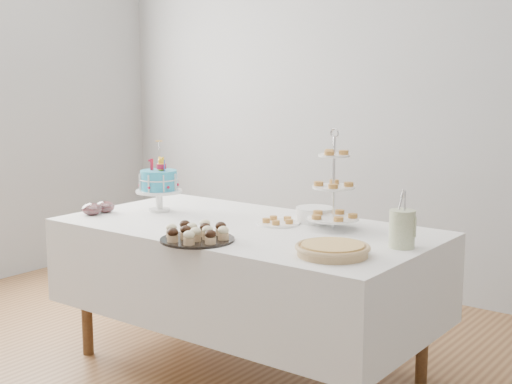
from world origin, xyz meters
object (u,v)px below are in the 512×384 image
Objects in this scene: pie at (333,249)px; plate_stack at (315,215)px; jam_bowl_b at (105,207)px; utensil_pitcher at (402,227)px; table at (246,269)px; jam_bowl_a at (92,209)px; pastry_plate at (278,222)px; birthday_cake at (159,192)px; cupcake_tray at (197,233)px; tiered_stand at (334,188)px.

pie is 1.62× the size of plate_stack.
jam_bowl_b is 1.70m from utensil_pitcher.
table is 0.93m from jam_bowl_a.
plate_stack is 1.78× the size of jam_bowl_a.
jam_bowl_b is (-0.96, -0.32, 0.02)m from pastry_plate.
plate_stack is (-0.44, 0.55, 0.01)m from pie.
plate_stack reaches higher than table.
table is 0.71m from birthday_cake.
utensil_pitcher reaches higher than jam_bowl_b.
cupcake_tray is 0.72m from tiered_stand.
plate_stack is at bearing 128.51° from pie.
pastry_plate is (0.09, 0.52, -0.02)m from cupcake_tray.
pie reaches higher than pastry_plate.
utensil_pitcher reaches higher than cupcake_tray.
table is 5.54× the size of cupcake_tray.
tiered_stand is at bearing 120.77° from pie.
tiered_stand is (-0.27, 0.45, 0.18)m from pie.
cupcake_tray is (0.65, -0.41, -0.07)m from birthday_cake.
cupcake_tray is 0.87m from jam_bowl_a.
pie is at bearing -59.23° from tiered_stand.
cupcake_tray is 0.66m from pie.
jam_bowl_b reaches higher than pie.
jam_bowl_b reaches higher than table.
jam_bowl_a reaches higher than jam_bowl_b.
jam_bowl_a is 0.43× the size of utensil_pitcher.
birthday_cake is at bearing 178.70° from utensil_pitcher.
birthday_cake is 3.56× the size of jam_bowl_a.
pastry_plate is 1.04m from jam_bowl_a.
pie is 2.89× the size of jam_bowl_a.
pie is at bearing -21.22° from table.
tiered_stand is 2.31× the size of pastry_plate.
birthday_cake reaches higher than plate_stack.
utensil_pitcher is (0.61, -0.24, 0.05)m from plate_stack.
cupcake_tray is at bearing -13.13° from jam_bowl_b.
jam_bowl_b is at bearing -166.76° from table.
tiered_stand reaches higher than cupcake_tray.
jam_bowl_b is at bearing -174.49° from utensil_pitcher.
pastry_plate is 1.01m from jam_bowl_b.
pastry_plate reaches higher than table.
plate_stack is at bearing 50.75° from table.
pastry_plate is (0.12, 0.12, 0.24)m from table.
birthday_cake is 0.31m from jam_bowl_b.
plate_stack is (0.86, 0.28, -0.07)m from birthday_cake.
tiered_stand is 0.48m from utensil_pitcher.
cupcake_tray is at bearing -7.27° from jam_bowl_a.
birthday_cake is 0.77m from cupcake_tray.
utensil_pitcher is at bearing 11.46° from jam_bowl_a.
birthday_cake is at bearing -170.01° from tiered_stand.
table is at bearing 158.78° from pie.
tiered_stand is 0.26m from plate_stack.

